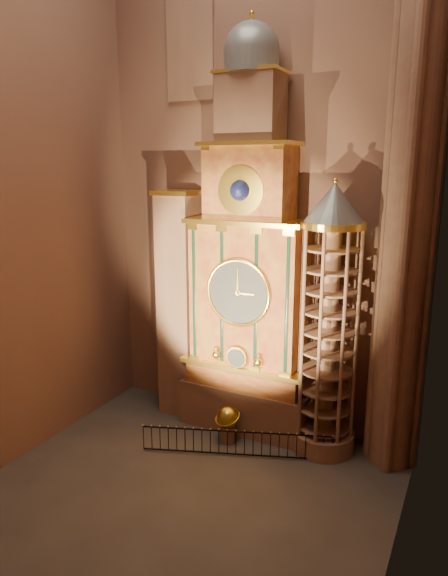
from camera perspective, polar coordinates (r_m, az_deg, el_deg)
The scene contains 11 objects.
floor at distance 19.81m, azimuth -3.79°, elevation -21.14°, with size 14.00×14.00×0.00m, color #383330.
wall_back at distance 21.66m, azimuth 4.03°, elevation 12.82°, with size 22.00×22.00×0.00m, color #895E49.
wall_left at distance 20.79m, azimuth -21.54°, elevation 11.90°, with size 22.00×22.00×0.00m, color #895E49.
wall_right at distance 14.03m, azimuth 21.46°, elevation 11.56°, with size 22.00×22.00×0.00m, color #895E49.
astronomical_clock at distance 21.20m, azimuth 2.75°, elevation 1.04°, with size 5.60×2.41×16.70m.
portrait_tower at distance 23.14m, azimuth -4.99°, elevation -1.83°, with size 1.80×1.60×10.20m.
stair_turret at distance 20.20m, azimuth 11.51°, elevation -4.00°, with size 2.50×2.50×10.80m.
gothic_pier at distance 19.10m, azimuth 20.29°, elevation 11.94°, with size 2.04×2.04×22.00m.
stained_glass_window at distance 23.60m, azimuth -3.83°, elevation 26.34°, with size 2.20×0.14×5.20m.
celestial_globe at distance 21.93m, azimuth 0.39°, elevation -14.58°, with size 1.38×1.35×1.55m.
iron_railing at distance 21.13m, azimuth 1.33°, elevation -16.86°, with size 7.01×2.66×1.05m.
Camera 1 is at (8.41, -13.95, 11.26)m, focal length 32.00 mm.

